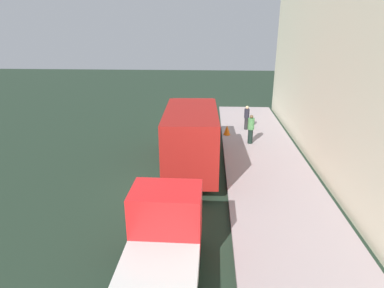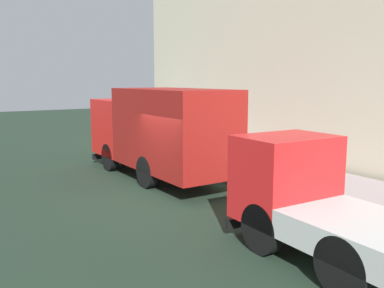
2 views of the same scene
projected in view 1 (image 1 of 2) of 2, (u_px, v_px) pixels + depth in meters
The scene contains 8 objects.
ground at pixel (160, 188), 14.86m from camera, with size 80.00×80.00×0.00m, color #1F2F22.
sidewalk at pixel (276, 189), 14.57m from camera, with size 4.27×30.00×0.16m, color #A49597.
building_facade at pixel (358, 63), 12.56m from camera, with size 0.50×30.00×11.09m, color beige.
large_utility_truck at pixel (192, 134), 16.31m from camera, with size 2.58×7.54×3.29m.
small_flatbed_truck at pixel (162, 246), 9.20m from camera, with size 2.15×4.88×2.39m.
pedestrian_walking at pixel (251, 129), 19.62m from camera, with size 0.52×0.52×1.76m.
pedestrian_standing at pixel (247, 117), 22.27m from camera, with size 0.48×0.48×1.63m.
traffic_cone_orange at pixel (227, 130), 21.35m from camera, with size 0.45×0.45×0.65m, color orange.
Camera 1 is at (2.14, -13.18, 6.96)m, focal length 30.86 mm.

